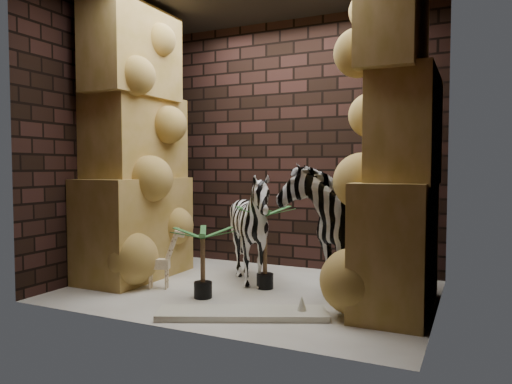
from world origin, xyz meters
The scene contains 13 objects.
floor centered at (0.00, 0.00, 0.00)m, with size 3.50×3.50×0.00m, color white.
wall_back centered at (0.00, 1.25, 1.50)m, with size 3.50×3.50×0.00m, color black.
wall_front centered at (0.00, -1.25, 1.50)m, with size 3.50×3.50×0.00m, color black.
wall_left centered at (-1.75, 0.00, 1.50)m, with size 3.00×3.00×0.00m, color black.
wall_right centered at (1.75, 0.00, 1.50)m, with size 3.00×3.00×0.00m, color black.
rock_pillar_left centered at (-1.40, 0.00, 1.50)m, with size 0.68×1.30×3.00m, color tan, non-canonical shape.
rock_pillar_right centered at (1.42, 0.00, 1.50)m, with size 0.58×1.25×3.00m, color tan, non-canonical shape.
zebra_right centered at (0.77, 0.42, 0.75)m, with size 0.68×1.26×1.49m, color white.
zebra_left centered at (-0.07, 0.22, 0.52)m, with size 0.93×1.15×1.05m, color white.
giraffe_toy centered at (-0.85, -0.31, 0.32)m, with size 0.33×0.11×0.64m, color #FAE1B4, non-canonical shape.
palm_front centered at (0.11, 0.15, 0.42)m, with size 0.36×0.36×0.85m, color #1E4918, non-canonical shape.
palm_back centered at (-0.27, -0.42, 0.34)m, with size 0.36×0.36×0.67m, color #1E4918, non-canonical shape.
surfboard centered at (0.31, -0.75, 0.03)m, with size 1.39×0.34×0.05m, color silver.
Camera 1 is at (2.04, -4.18, 1.22)m, focal length 33.30 mm.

